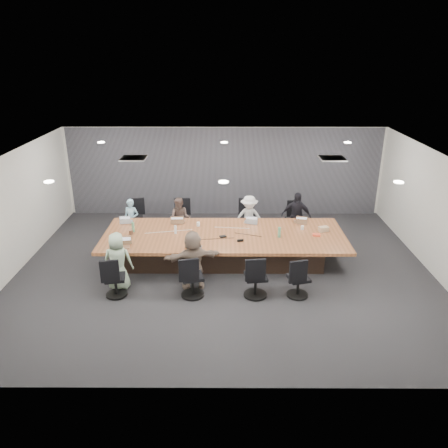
{
  "coord_description": "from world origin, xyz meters",
  "views": [
    {
      "loc": [
        0.04,
        -9.48,
        5.04
      ],
      "look_at": [
        0.0,
        0.4,
        1.05
      ],
      "focal_mm": 35.0,
      "sensor_mm": 36.0,
      "label": 1
    }
  ],
  "objects_px": {
    "laptop_0": "(127,222)",
    "bottle_clear": "(175,230)",
    "laptop_3": "(299,222)",
    "laptop_4": "(123,247)",
    "canvas_bag": "(324,229)",
    "chair_2": "(248,221)",
    "person_3": "(296,216)",
    "person_2": "(249,218)",
    "mug_brown": "(131,232)",
    "chair_0": "(134,221)",
    "chair_5": "(192,280)",
    "conference_table": "(224,246)",
    "chair_7": "(298,281)",
    "laptop_1": "(178,222)",
    "snack_packet": "(316,235)",
    "stapler": "(240,240)",
    "person_0": "(132,220)",
    "chair_6": "(256,280)",
    "person_4": "(118,261)",
    "bottle_green_right": "(279,232)",
    "person_1": "(180,219)",
    "chair_4": "(115,281)",
    "person_5": "(193,260)",
    "chair_1": "(182,221)",
    "chair_3": "(294,223)",
    "laptop_2": "(250,222)",
    "bottle_green_left": "(133,227)"
  },
  "relations": [
    {
      "from": "chair_3",
      "to": "chair_4",
      "type": "height_order",
      "value": "chair_3"
    },
    {
      "from": "chair_2",
      "to": "person_3",
      "type": "distance_m",
      "value": 1.38
    },
    {
      "from": "chair_3",
      "to": "mug_brown",
      "type": "distance_m",
      "value": 4.66
    },
    {
      "from": "laptop_3",
      "to": "canvas_bag",
      "type": "distance_m",
      "value": 0.8
    },
    {
      "from": "person_1",
      "to": "mug_brown",
      "type": "xyz_separation_m",
      "value": [
        -1.08,
        -1.39,
        0.18
      ]
    },
    {
      "from": "laptop_4",
      "to": "laptop_1",
      "type": "bearing_deg",
      "value": 46.4
    },
    {
      "from": "laptop_1",
      "to": "laptop_4",
      "type": "relative_size",
      "value": 1.13
    },
    {
      "from": "conference_table",
      "to": "chair_1",
      "type": "bearing_deg",
      "value": 125.78
    },
    {
      "from": "person_4",
      "to": "stapler",
      "type": "distance_m",
      "value": 2.88
    },
    {
      "from": "chair_0",
      "to": "laptop_3",
      "type": "distance_m",
      "value": 4.69
    },
    {
      "from": "person_1",
      "to": "stapler",
      "type": "distance_m",
      "value": 2.42
    },
    {
      "from": "person_0",
      "to": "person_4",
      "type": "bearing_deg",
      "value": -73.17
    },
    {
      "from": "person_4",
      "to": "person_0",
      "type": "bearing_deg",
      "value": -85.41
    },
    {
      "from": "chair_3",
      "to": "chair_5",
      "type": "xyz_separation_m",
      "value": [
        -2.68,
        -3.4,
        0.02
      ]
    },
    {
      "from": "chair_0",
      "to": "laptop_0",
      "type": "height_order",
      "value": "chair_0"
    },
    {
      "from": "conference_table",
      "to": "chair_7",
      "type": "relative_size",
      "value": 8.19
    },
    {
      "from": "chair_6",
      "to": "person_5",
      "type": "xyz_separation_m",
      "value": [
        -1.37,
        0.35,
        0.29
      ]
    },
    {
      "from": "bottle_green_right",
      "to": "chair_4",
      "type": "bearing_deg",
      "value": -157.77
    },
    {
      "from": "chair_1",
      "to": "chair_3",
      "type": "height_order",
      "value": "chair_1"
    },
    {
      "from": "conference_table",
      "to": "bottle_green_right",
      "type": "height_order",
      "value": "bottle_green_right"
    },
    {
      "from": "canvas_bag",
      "to": "snack_packet",
      "type": "height_order",
      "value": "canvas_bag"
    },
    {
      "from": "chair_5",
      "to": "laptop_2",
      "type": "relative_size",
      "value": 2.54
    },
    {
      "from": "mug_brown",
      "to": "stapler",
      "type": "relative_size",
      "value": 0.74
    },
    {
      "from": "snack_packet",
      "to": "conference_table",
      "type": "bearing_deg",
      "value": 177.72
    },
    {
      "from": "chair_0",
      "to": "canvas_bag",
      "type": "distance_m",
      "value": 5.34
    },
    {
      "from": "bottle_clear",
      "to": "chair_0",
      "type": "bearing_deg",
      "value": 129.54
    },
    {
      "from": "chair_3",
      "to": "laptop_2",
      "type": "height_order",
      "value": "laptop_2"
    },
    {
      "from": "person_2",
      "to": "chair_5",
      "type": "bearing_deg",
      "value": -120.3
    },
    {
      "from": "person_0",
      "to": "person_1",
      "type": "height_order",
      "value": "person_1"
    },
    {
      "from": "canvas_bag",
      "to": "person_5",
      "type": "bearing_deg",
      "value": -154.32
    },
    {
      "from": "person_2",
      "to": "mug_brown",
      "type": "height_order",
      "value": "person_2"
    },
    {
      "from": "stapler",
      "to": "canvas_bag",
      "type": "relative_size",
      "value": 0.66
    },
    {
      "from": "chair_7",
      "to": "stapler",
      "type": "xyz_separation_m",
      "value": [
        -1.22,
        1.25,
        0.4
      ]
    },
    {
      "from": "chair_3",
      "to": "person_2",
      "type": "relative_size",
      "value": 0.58
    },
    {
      "from": "person_2",
      "to": "person_0",
      "type": "bearing_deg",
      "value": 173.86
    },
    {
      "from": "person_1",
      "to": "laptop_3",
      "type": "distance_m",
      "value": 3.27
    },
    {
      "from": "person_3",
      "to": "bottle_green_right",
      "type": "height_order",
      "value": "person_3"
    },
    {
      "from": "person_2",
      "to": "conference_table",
      "type": "bearing_deg",
      "value": -123.25
    },
    {
      "from": "laptop_3",
      "to": "laptop_4",
      "type": "xyz_separation_m",
      "value": [
        -4.35,
        -1.6,
        0.0
      ]
    },
    {
      "from": "chair_0",
      "to": "chair_5",
      "type": "xyz_separation_m",
      "value": [
        1.91,
        -3.4,
        -0.03
      ]
    },
    {
      "from": "laptop_0",
      "to": "bottle_clear",
      "type": "xyz_separation_m",
      "value": [
        1.38,
        -0.77,
        0.1
      ]
    },
    {
      "from": "laptop_3",
      "to": "stapler",
      "type": "relative_size",
      "value": 1.95
    },
    {
      "from": "bottle_green_left",
      "to": "chair_4",
      "type": "bearing_deg",
      "value": -91.88
    },
    {
      "from": "laptop_2",
      "to": "person_3",
      "type": "distance_m",
      "value": 1.42
    },
    {
      "from": "chair_6",
      "to": "stapler",
      "type": "xyz_separation_m",
      "value": [
        -0.3,
        1.25,
        0.37
      ]
    },
    {
      "from": "chair_5",
      "to": "laptop_4",
      "type": "relative_size",
      "value": 2.57
    },
    {
      "from": "chair_2",
      "to": "person_2",
      "type": "xyz_separation_m",
      "value": [
        0.0,
        -0.35,
        0.22
      ]
    },
    {
      "from": "laptop_0",
      "to": "bottle_green_left",
      "type": "height_order",
      "value": "bottle_green_left"
    },
    {
      "from": "person_2",
      "to": "laptop_3",
      "type": "height_order",
      "value": "person_2"
    },
    {
      "from": "mug_brown",
      "to": "canvas_bag",
      "type": "relative_size",
      "value": 0.48
    }
  ]
}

